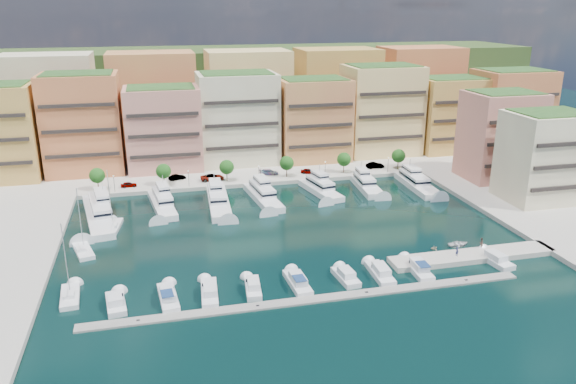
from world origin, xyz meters
The scene contains 60 objects.
ground centered at (0.00, 0.00, 0.00)m, with size 400.00×400.00×0.00m, color black.
north_quay centered at (0.00, 62.00, 0.00)m, with size 220.00×64.00×2.00m, color #9E998E.
east_quay centered at (62.00, -8.00, 0.00)m, with size 34.00×76.00×2.00m, color #9E998E.
hillside centered at (0.00, 110.00, 0.00)m, with size 240.00×40.00×58.00m, color #233616.
south_pontoon centered at (-3.00, -30.00, 0.00)m, with size 72.00×2.20×0.35m, color gray.
finger_pier centered at (30.00, -22.00, 0.00)m, with size 32.00×5.00×2.00m, color #9E998E.
apartment_1 centered at (-44.00, 51.99, 14.31)m, with size 20.00×16.50×26.80m.
apartment_2 centered at (-23.00, 49.99, 12.31)m, with size 20.00×15.50×22.80m.
apartment_3 centered at (-2.00, 51.99, 13.81)m, with size 22.00×16.50×25.80m.
apartment_4 centered at (20.00, 49.99, 12.81)m, with size 20.00×15.50×23.80m.
apartment_5 centered at (42.00, 51.99, 14.31)m, with size 22.00×16.50×26.80m.
apartment_6 centered at (64.00, 49.99, 12.31)m, with size 20.00×15.50×22.80m.
apartment_7 centered at (84.00, 47.99, 13.31)m, with size 22.00×16.50×24.80m.
apartment_east_a centered at (62.00, 19.99, 12.31)m, with size 18.00×14.50×22.80m.
apartment_east_b centered at (62.00, 1.99, 11.31)m, with size 18.00×14.50×20.80m.
backblock_0 centered at (-55.00, 74.00, 16.00)m, with size 26.00×18.00×30.00m, color #EFE9B9.
backblock_1 centered at (-25.00, 74.00, 16.00)m, with size 26.00×18.00×30.00m, color tan.
backblock_2 centered at (5.00, 74.00, 16.00)m, with size 26.00×18.00×30.00m, color #F1CE7F.
backblock_3 centered at (35.00, 74.00, 16.00)m, with size 26.00×18.00×30.00m, color #BC8A44.
backblock_4 centered at (65.00, 74.00, 16.00)m, with size 26.00×18.00×30.00m, color #CA7543.
tree_0 centered at (-40.00, 33.50, 4.74)m, with size 3.80×3.80×5.65m.
tree_1 centered at (-24.00, 33.50, 4.74)m, with size 3.80×3.80×5.65m.
tree_2 centered at (-8.00, 33.50, 4.74)m, with size 3.80×3.80×5.65m.
tree_3 centered at (8.00, 33.50, 4.74)m, with size 3.80×3.80×5.65m.
tree_4 centered at (24.00, 33.50, 4.74)m, with size 3.80×3.80×5.65m.
tree_5 centered at (40.00, 33.50, 4.74)m, with size 3.80×3.80×5.65m.
lamppost_0 centered at (-36.00, 31.20, 3.83)m, with size 0.30×0.30×4.20m.
lamppost_1 centered at (-18.00, 31.20, 3.83)m, with size 0.30×0.30×4.20m.
lamppost_2 centered at (0.00, 31.20, 3.83)m, with size 0.30×0.30×4.20m.
lamppost_3 centered at (18.00, 31.20, 3.83)m, with size 0.30×0.30×4.20m.
lamppost_4 centered at (36.00, 31.20, 3.83)m, with size 0.30×0.30×4.20m.
yacht_0 centered at (-38.95, 16.73, 1.21)m, with size 8.85×27.18×7.30m.
yacht_1 centered at (-25.03, 20.00, 1.09)m, with size 6.58×19.92×7.30m.
yacht_2 centered at (-12.13, 18.67, 1.21)m, with size 5.67×22.75×7.30m.
yacht_3 centered at (-1.33, 19.78, 1.21)m, with size 6.44×20.47×7.30m.
yacht_4 centered at (13.57, 21.27, 1.09)m, with size 7.48×17.30×7.30m.
yacht_5 centered at (25.95, 21.60, 1.21)m, with size 5.54×16.44×7.30m.
yacht_6 centered at (39.03, 19.90, 1.21)m, with size 5.66×20.05×7.30m.
cruiser_0 centered at (-33.38, -24.58, 0.55)m, with size 3.59×7.42×2.55m.
cruiser_1 centered at (-25.40, -24.62, 0.57)m, with size 3.39×9.27×2.66m.
cruiser_2 centered at (-18.86, -24.60, 0.55)m, with size 3.21×9.34×2.55m.
cruiser_3 centered at (-11.73, -24.58, 0.55)m, with size 3.15×7.76×2.55m.
cruiser_4 centered at (-4.18, -24.62, 0.57)m, with size 3.15×9.05×2.66m.
cruiser_5 centered at (4.35, -24.58, 0.55)m, with size 3.27×7.30×2.55m.
cruiser_6 centered at (10.61, -24.60, 0.55)m, with size 3.12×8.95×2.55m.
cruiser_7 centered at (17.70, -24.62, 0.57)m, with size 3.17×9.16×2.66m.
cruiser_9 centered at (32.93, -24.59, 0.55)m, with size 3.84×8.30×2.55m.
sailboat_2 centered at (-35.44, 8.68, 0.31)m, with size 3.93×9.10×13.20m.
sailboat_0 centered at (-40.62, -20.27, 0.32)m, with size 3.44×8.21×13.20m.
sailboat_1 centered at (-40.37, -2.17, 0.31)m, with size 5.06×9.08×13.20m.
tender_1 centered at (24.96, -16.75, 0.40)m, with size 1.32×1.53×0.81m, color #C4B296.
tender_2 centered at (30.37, -16.35, 0.43)m, with size 2.97×4.15×0.86m, color silver.
car_0 centered at (-32.79, 34.16, 1.67)m, with size 1.59×3.94×1.34m, color gray.
car_1 centered at (-20.59, 37.49, 1.73)m, with size 1.55×4.44×1.46m, color gray.
car_2 centered at (-11.65, 34.84, 1.85)m, with size 2.82×6.11×1.70m, color gray.
car_3 centered at (3.76, 36.57, 1.73)m, with size 2.06×5.07×1.47m, color gray.
car_4 centered at (14.35, 35.07, 1.68)m, with size 1.60×3.97×1.35m, color gray.
car_5 centered at (34.06, 35.64, 1.83)m, with size 1.76×5.06×1.67m, color gray.
person_0 centered at (26.55, -22.23, 1.90)m, with size 0.66×0.43×1.80m, color navy.
person_1 centered at (32.85, -20.00, 1.99)m, with size 0.96×0.75×1.98m, color #4C362E.
Camera 1 is at (-25.65, -105.83, 44.67)m, focal length 35.00 mm.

